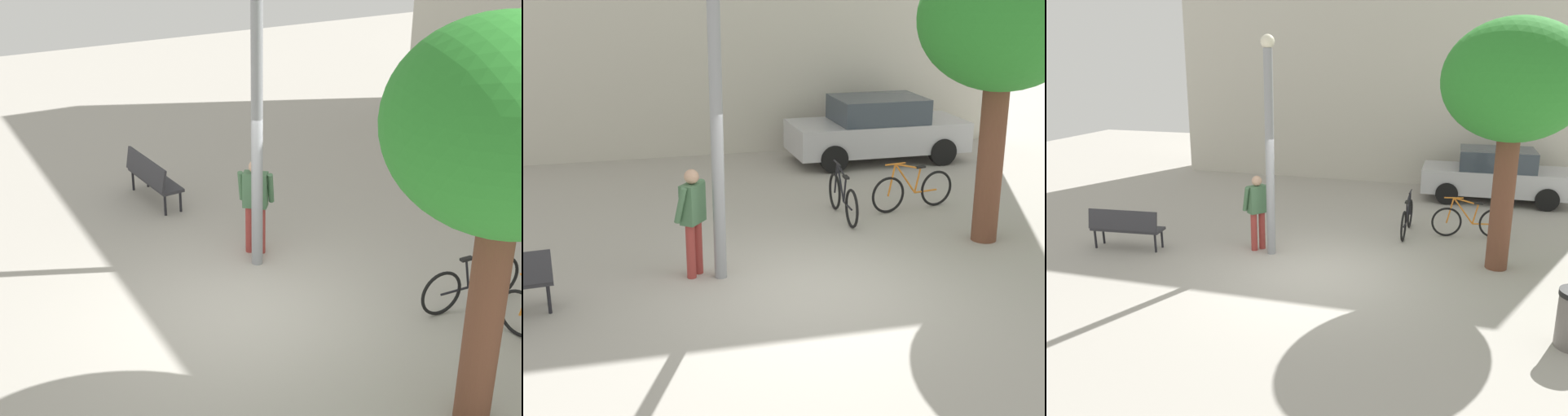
# 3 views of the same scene
# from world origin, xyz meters

# --- Properties ---
(ground_plane) EXTENTS (36.00, 36.00, 0.00)m
(ground_plane) POSITION_xyz_m (0.00, 0.00, 0.00)
(ground_plane) COLOR #A8A399
(building_facade) EXTENTS (14.61, 2.00, 9.11)m
(building_facade) POSITION_xyz_m (0.00, 9.48, 4.56)
(building_facade) COLOR beige
(building_facade) RESTS_ON ground_plane
(lamppost) EXTENTS (0.28, 0.28, 4.56)m
(lamppost) POSITION_xyz_m (-1.27, 0.83, 2.45)
(lamppost) COLOR gray
(lamppost) RESTS_ON ground_plane
(person_by_lamppost) EXTENTS (0.55, 0.60, 1.67)m
(person_by_lamppost) POSITION_xyz_m (-1.64, 0.99, 0.97)
(person_by_lamppost) COLOR #9E3833
(person_by_lamppost) RESTS_ON ground_plane
(park_bench) EXTENTS (1.64, 0.62, 0.92)m
(park_bench) POSITION_xyz_m (-4.44, 0.18, 0.55)
(park_bench) COLOR #2D2D33
(park_bench) RESTS_ON ground_plane
(plaza_tree) EXTENTS (2.68, 2.68, 4.84)m
(plaza_tree) POSITION_xyz_m (3.38, 1.32, 3.63)
(plaza_tree) COLOR brown
(plaza_tree) RESTS_ON ground_plane
(bicycle_black) EXTENTS (0.11, 1.81, 0.97)m
(bicycle_black) POSITION_xyz_m (1.40, 3.04, 0.38)
(bicycle_black) COLOR black
(bicycle_black) RESTS_ON ground_plane
(bicycle_orange) EXTENTS (1.79, 0.37, 0.97)m
(bicycle_orange) POSITION_xyz_m (2.85, 3.19, 0.38)
(bicycle_orange) COLOR black
(bicycle_orange) RESTS_ON ground_plane
(parked_car_silver) EXTENTS (4.22, 1.86, 1.55)m
(parked_car_silver) POSITION_xyz_m (3.55, 6.94, 0.77)
(parked_car_silver) COLOR #B7B7BC
(parked_car_silver) RESTS_ON ground_plane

